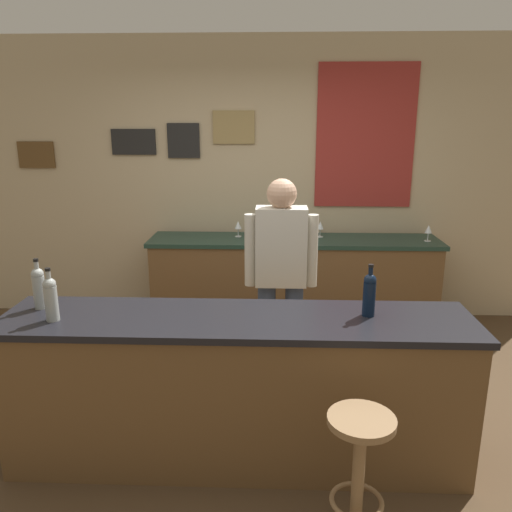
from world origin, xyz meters
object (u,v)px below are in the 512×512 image
object	(u,v)px
bartender	(281,274)
wine_glass_d	(320,226)
wine_glass_b	(297,226)
wine_glass_e	(428,230)
wine_glass_a	(238,226)
bar_stool	(359,458)
wine_bottle_a	(39,286)
wine_glass_c	(310,229)
wine_bottle_b	(51,297)
wine_bottle_c	(369,293)

from	to	relation	value
bartender	wine_glass_d	xyz separation A→B (m)	(0.40, 1.35, 0.07)
wine_glass_b	wine_glass_e	xyz separation A→B (m)	(1.23, -0.15, 0.00)
bartender	wine_glass_b	bearing A→B (deg)	82.94
wine_glass_a	wine_glass_d	world-z (taller)	same
bar_stool	wine_glass_e	size ratio (longest dim) A/B	4.39
wine_bottle_a	wine_glass_c	xyz separation A→B (m)	(1.72, 1.90, -0.05)
wine_bottle_a	wine_glass_d	size ratio (longest dim) A/B	1.97
wine_glass_c	wine_glass_a	bearing A→B (deg)	169.56
wine_bottle_a	wine_glass_a	xyz separation A→B (m)	(1.03, 2.03, -0.05)
bar_stool	wine_bottle_b	bearing A→B (deg)	162.52
bar_stool	wine_glass_a	distance (m)	2.89
bar_stool	wine_glass_d	xyz separation A→B (m)	(0.03, 2.74, 0.55)
wine_bottle_a	wine_bottle_c	distance (m)	1.93
wine_bottle_a	wine_bottle_c	bearing A→B (deg)	-1.26
wine_glass_b	wine_glass_d	size ratio (longest dim) A/B	1.00
wine_glass_b	wine_glass_e	bearing A→B (deg)	-6.76
wine_bottle_c	wine_glass_e	xyz separation A→B (m)	(0.90, 1.95, -0.05)
bar_stool	wine_glass_b	distance (m)	2.82
wine_glass_a	bartender	bearing A→B (deg)	-73.16
wine_glass_c	wine_glass_d	xyz separation A→B (m)	(0.11, 0.14, 0.00)
wine_glass_e	bartender	bearing A→B (deg)	-138.99
wine_glass_a	wine_glass_c	bearing A→B (deg)	-10.44
wine_glass_a	wine_glass_b	distance (m)	0.57
bartender	wine_glass_d	size ratio (longest dim) A/B	10.45
bartender	bar_stool	bearing A→B (deg)	-75.34
bar_stool	wine_glass_b	world-z (taller)	wine_glass_b
wine_bottle_b	wine_glass_e	world-z (taller)	wine_bottle_b
bartender	wine_glass_c	distance (m)	1.25
bartender	wine_bottle_c	distance (m)	0.89
wine_bottle_c	wine_glass_b	distance (m)	2.12
wine_bottle_b	wine_glass_c	world-z (taller)	wine_bottle_b
bartender	wine_bottle_b	world-z (taller)	bartender
wine_bottle_b	wine_glass_b	world-z (taller)	wine_bottle_b
wine_bottle_c	wine_glass_d	xyz separation A→B (m)	(-0.10, 2.09, -0.05)
bartender	wine_glass_e	distance (m)	1.85
wine_bottle_b	wine_bottle_c	size ratio (longest dim) A/B	1.00
wine_glass_a	wine_glass_d	bearing A→B (deg)	0.97
bartender	wine_glass_d	world-z (taller)	bartender
wine_glass_d	bar_stool	bearing A→B (deg)	-90.66
wine_bottle_a	wine_glass_a	world-z (taller)	wine_bottle_a
bartender	wine_glass_e	size ratio (longest dim) A/B	10.45
wine_bottle_c	wine_glass_b	xyz separation A→B (m)	(-0.33, 2.10, -0.05)
wine_bottle_b	wine_glass_e	xyz separation A→B (m)	(2.68, 2.09, -0.05)
wine_bottle_a	wine_glass_d	distance (m)	2.74
wine_glass_c	wine_glass_d	world-z (taller)	same
bar_stool	wine_glass_c	size ratio (longest dim) A/B	4.39
wine_glass_a	wine_bottle_b	bearing A→B (deg)	-111.65
bartender	wine_glass_c	world-z (taller)	bartender
bar_stool	wine_glass_b	size ratio (longest dim) A/B	4.39
wine_bottle_b	wine_glass_a	distance (m)	2.38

